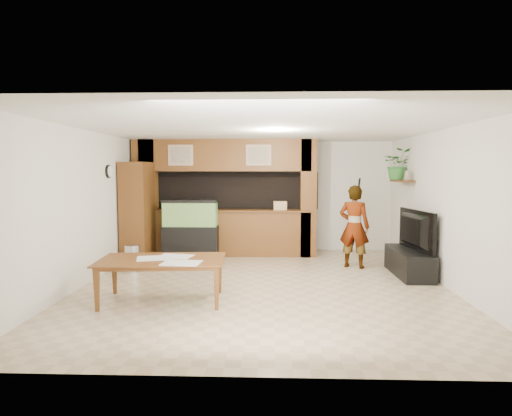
{
  "coord_description": "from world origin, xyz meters",
  "views": [
    {
      "loc": [
        0.12,
        -7.06,
        1.91
      ],
      "look_at": [
        -0.15,
        0.6,
        1.24
      ],
      "focal_mm": 30.0,
      "sensor_mm": 36.0,
      "label": 1
    }
  ],
  "objects_px": {
    "person": "(354,227)",
    "dining_table": "(162,281)",
    "pantry_cabinet": "(138,212)",
    "television": "(410,230)",
    "aquarium": "(191,231)"
  },
  "relations": [
    {
      "from": "person",
      "to": "dining_table",
      "type": "relative_size",
      "value": 0.9
    },
    {
      "from": "pantry_cabinet",
      "to": "dining_table",
      "type": "distance_m",
      "value": 3.21
    },
    {
      "from": "aquarium",
      "to": "person",
      "type": "bearing_deg",
      "value": -10.65
    },
    {
      "from": "pantry_cabinet",
      "to": "television",
      "type": "bearing_deg",
      "value": -11.7
    },
    {
      "from": "television",
      "to": "person",
      "type": "distance_m",
      "value": 1.08
    },
    {
      "from": "dining_table",
      "to": "pantry_cabinet",
      "type": "bearing_deg",
      "value": 109.38
    },
    {
      "from": "pantry_cabinet",
      "to": "person",
      "type": "distance_m",
      "value": 4.5
    },
    {
      "from": "aquarium",
      "to": "dining_table",
      "type": "distance_m",
      "value": 3.0
    },
    {
      "from": "person",
      "to": "dining_table",
      "type": "height_order",
      "value": "person"
    },
    {
      "from": "television",
      "to": "dining_table",
      "type": "bearing_deg",
      "value": 105.01
    },
    {
      "from": "television",
      "to": "dining_table",
      "type": "height_order",
      "value": "television"
    },
    {
      "from": "pantry_cabinet",
      "to": "television",
      "type": "relative_size",
      "value": 1.65
    },
    {
      "from": "television",
      "to": "person",
      "type": "relative_size",
      "value": 0.78
    },
    {
      "from": "aquarium",
      "to": "person",
      "type": "height_order",
      "value": "person"
    },
    {
      "from": "pantry_cabinet",
      "to": "aquarium",
      "type": "xyz_separation_m",
      "value": [
        1.1,
        0.11,
        -0.41
      ]
    }
  ]
}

